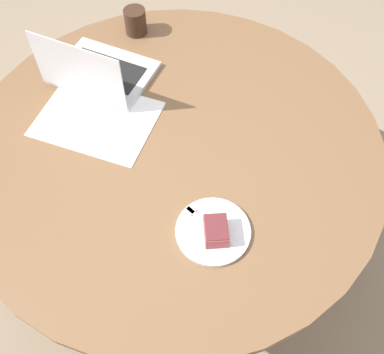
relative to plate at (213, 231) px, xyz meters
The scene contains 8 objects.
ground_plane 0.85m from the plate, 33.72° to the right, with size 12.00×12.00×0.00m, color gray.
dining_table 0.37m from the plate, 33.72° to the right, with size 1.37×1.37×0.77m.
paper_document 0.57m from the plate, 12.00° to the right, with size 0.45×0.39×0.00m.
plate is the anchor object (origin of this frame).
cake_slice 0.03m from the plate, 151.63° to the left, with size 0.10×0.11×0.05m.
fork 0.04m from the plate, ahead, with size 0.17×0.04×0.00m.
coffee_glass 0.91m from the plate, 36.37° to the right, with size 0.08×0.08×0.10m.
laptop 0.72m from the plate, 21.20° to the right, with size 0.38×0.32×0.23m.
Camera 1 is at (-0.57, 0.69, 1.93)m, focal length 42.00 mm.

